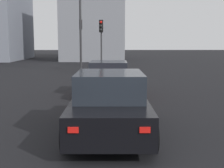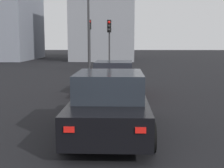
{
  "view_description": "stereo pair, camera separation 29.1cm",
  "coord_description": "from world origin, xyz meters",
  "views": [
    {
      "loc": [
        -5.04,
        0.2,
        2.34
      ],
      "look_at": [
        2.56,
        0.09,
        1.29
      ],
      "focal_mm": 49.85,
      "sensor_mm": 36.0,
      "label": 1
    },
    {
      "loc": [
        -5.04,
        -0.09,
        2.34
      ],
      "look_at": [
        2.56,
        0.09,
        1.29
      ],
      "focal_mm": 49.85,
      "sensor_mm": 36.0,
      "label": 2
    }
  ],
  "objects": [
    {
      "name": "building_facade_left",
      "position": [
        35.9,
        2.0,
        5.2
      ],
      "size": [
        11.51,
        7.51,
        10.4
      ],
      "primitive_type": "cube",
      "color": "gray",
      "rests_on": "ground_plane"
    },
    {
      "name": "car_red_lead",
      "position": [
        8.52,
        0.15,
        0.72
      ],
      "size": [
        4.27,
        2.11,
        1.47
      ],
      "rotation": [
        0.0,
        0.0,
        -0.03
      ],
      "color": "maroon",
      "rests_on": "ground_plane"
    },
    {
      "name": "street_lamp_kerbside",
      "position": [
        17.84,
        2.16,
        4.95
      ],
      "size": [
        0.56,
        0.36,
        8.55
      ],
      "color": "#2D2D30",
      "rests_on": "ground_plane"
    },
    {
      "name": "traffic_light_near_right",
      "position": [
        17.94,
        0.66,
        2.8
      ],
      "size": [
        0.32,
        0.3,
        3.88
      ],
      "rotation": [
        0.0,
        0.0,
        3.03
      ],
      "color": "#2D2D30",
      "rests_on": "ground_plane"
    },
    {
      "name": "car_black_second",
      "position": [
        2.7,
        0.15,
        0.76
      ],
      "size": [
        4.58,
        2.09,
        1.59
      ],
      "rotation": [
        0.0,
        0.0,
        -0.01
      ],
      "color": "black",
      "rests_on": "ground_plane"
    },
    {
      "name": "traffic_light_near_left",
      "position": [
        25.05,
        2.76,
        3.13
      ],
      "size": [
        0.32,
        0.29,
        4.37
      ],
      "rotation": [
        0.0,
        0.0,
        3.18
      ],
      "color": "#2D2D30",
      "rests_on": "ground_plane"
    }
  ]
}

